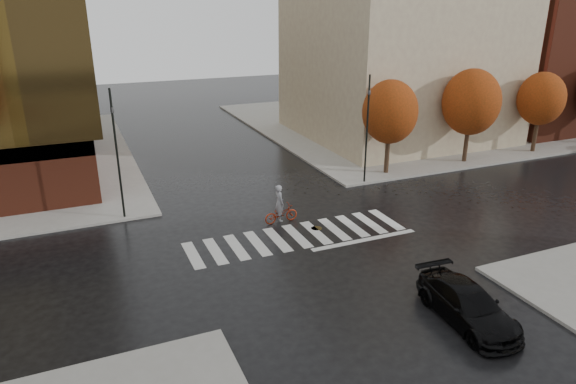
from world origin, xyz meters
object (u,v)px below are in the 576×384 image
at_px(cyclist, 280,210).
at_px(traffic_light_ne, 367,123).
at_px(fire_hydrant, 83,194).
at_px(traffic_light_nw, 116,146).
at_px(sedan, 467,304).

distance_m(cyclist, traffic_light_ne, 9.21).
bearing_deg(fire_hydrant, traffic_light_nw, -61.14).
relative_size(sedan, traffic_light_nw, 0.67).
bearing_deg(fire_hydrant, sedan, -55.83).
bearing_deg(traffic_light_nw, fire_hydrant, -169.05).
xyz_separation_m(traffic_light_nw, fire_hydrant, (-1.99, 3.62, -3.66)).
bearing_deg(traffic_light_ne, cyclist, 22.08).
relative_size(sedan, traffic_light_ne, 0.68).
bearing_deg(sedan, traffic_light_nw, 129.08).
relative_size(cyclist, fire_hydrant, 2.89).
height_order(sedan, traffic_light_nw, traffic_light_nw).
relative_size(cyclist, traffic_light_ne, 0.31).
xyz_separation_m(sedan, cyclist, (-2.97, 11.44, 0.05)).
bearing_deg(sedan, traffic_light_ne, 76.61).
bearing_deg(traffic_light_nw, cyclist, 45.91).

